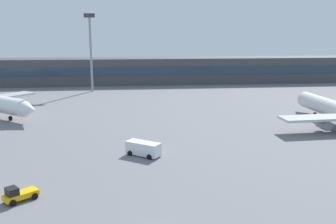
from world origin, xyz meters
The scene contains 5 objects.
ground_plane centered at (0.00, 40.00, 0.00)m, with size 400.00×400.00×0.00m, color slate.
terminal_building centered at (0.00, 102.72, 4.50)m, with size 156.61×12.13×9.00m.
baggage_tug_yellow centered at (-14.15, 9.79, 0.80)m, with size 3.76×3.41×1.75m.
service_van_white centered at (-0.05, 23.65, 1.11)m, with size 5.38×4.68×2.08m.
floodlight_tower_west centered at (-13.16, 86.70, 13.63)m, with size 3.20×0.80×23.32m.
Camera 1 is at (-1.99, -29.45, 18.06)m, focal length 40.01 mm.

